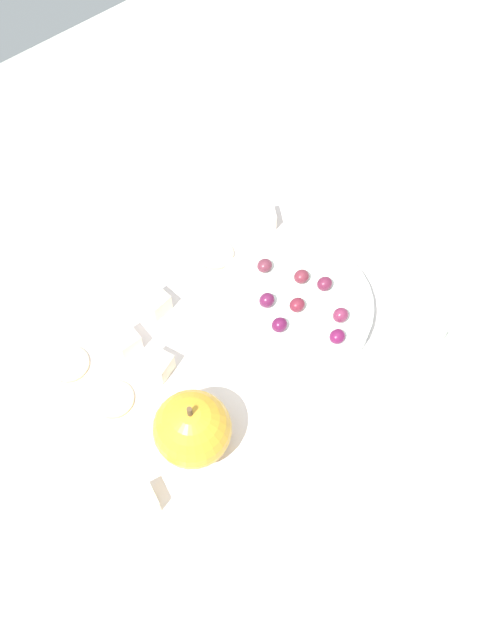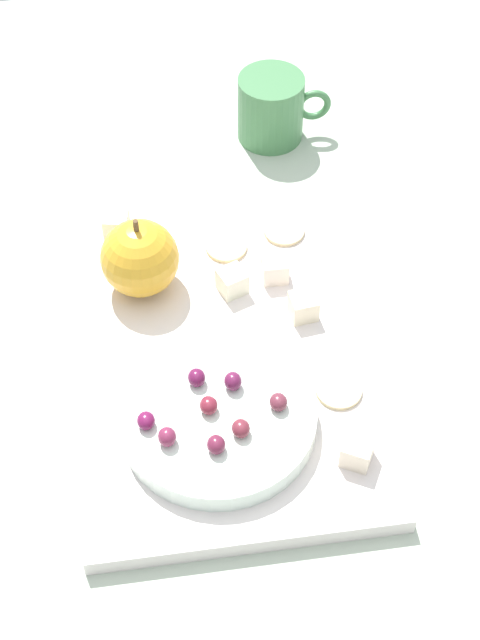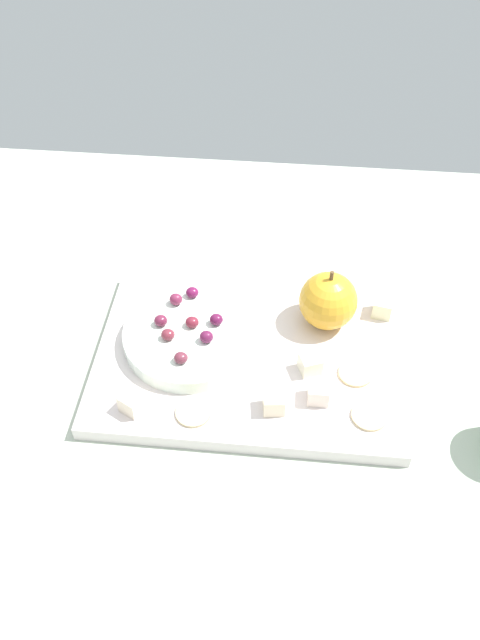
{
  "view_description": "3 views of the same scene",
  "coord_description": "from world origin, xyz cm",
  "px_view_note": "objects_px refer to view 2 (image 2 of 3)",
  "views": [
    {
      "loc": [
        23.19,
        32.94,
        75.03
      ],
      "look_at": [
        -0.06,
        3.71,
        7.89
      ],
      "focal_mm": 41.58,
      "sensor_mm": 36.0,
      "label": 1
    },
    {
      "loc": [
        -51.96,
        9.75,
        75.36
      ],
      "look_at": [
        2.25,
        2.1,
        8.69
      ],
      "focal_mm": 53.65,
      "sensor_mm": 36.0,
      "label": 2
    },
    {
      "loc": [
        5.48,
        -48.82,
        66.63
      ],
      "look_at": [
        0.25,
        5.02,
        9.77
      ],
      "focal_mm": 35.9,
      "sensor_mm": 36.0,
      "label": 3
    }
  ],
  "objects_px": {
    "cracker_0": "(284,231)",
    "grape_4": "(233,381)",
    "platter": "(222,360)",
    "apple_whole": "(140,258)",
    "cheese_cube_2": "(357,452)",
    "serving_dish": "(218,417)",
    "cracker_1": "(226,247)",
    "grape_7": "(282,402)",
    "cracker_2": "(339,390)",
    "grape_6": "(167,437)",
    "cup": "(272,108)",
    "grape_2": "(216,445)",
    "cheese_cube_3": "(116,224)",
    "cheese_cube_1": "(303,306)",
    "grape_5": "(209,405)",
    "cheese_cube_4": "(232,281)",
    "grape_0": "(241,428)",
    "grape_3": "(146,421)",
    "grape_1": "(197,378)",
    "cheese_cube_0": "(275,269)"
  },
  "relations": [
    {
      "from": "grape_7",
      "to": "grape_5",
      "type": "bearing_deg",
      "value": 85.68
    },
    {
      "from": "platter",
      "to": "cracker_0",
      "type": "distance_m",
      "value": 0.17
    },
    {
      "from": "cracker_0",
      "to": "grape_5",
      "type": "xyz_separation_m",
      "value": [
        -0.22,
        0.1,
        0.03
      ]
    },
    {
      "from": "serving_dish",
      "to": "cheese_cube_1",
      "type": "relative_size",
      "value": 6.95
    },
    {
      "from": "cracker_2",
      "to": "grape_6",
      "type": "xyz_separation_m",
      "value": [
        -0.04,
        0.16,
        0.03
      ]
    },
    {
      "from": "grape_2",
      "to": "grape_4",
      "type": "height_order",
      "value": "grape_4"
    },
    {
      "from": "apple_whole",
      "to": "cheese_cube_3",
      "type": "distance_m",
      "value": 0.08
    },
    {
      "from": "cracker_1",
      "to": "grape_5",
      "type": "height_order",
      "value": "grape_5"
    },
    {
      "from": "cracker_0",
      "to": "cup",
      "type": "bearing_deg",
      "value": -5.01
    },
    {
      "from": "grape_0",
      "to": "grape_3",
      "type": "height_order",
      "value": "same"
    },
    {
      "from": "cheese_cube_1",
      "to": "grape_1",
      "type": "distance_m",
      "value": 0.14
    },
    {
      "from": "cracker_0",
      "to": "grape_4",
      "type": "height_order",
      "value": "grape_4"
    },
    {
      "from": "grape_0",
      "to": "grape_7",
      "type": "distance_m",
      "value": 0.04
    },
    {
      "from": "cheese_cube_2",
      "to": "grape_1",
      "type": "relative_size",
      "value": 1.44
    },
    {
      "from": "cheese_cube_3",
      "to": "cracker_0",
      "type": "height_order",
      "value": "cheese_cube_3"
    },
    {
      "from": "serving_dish",
      "to": "grape_7",
      "type": "xyz_separation_m",
      "value": [
        -0.0,
        -0.06,
        0.02
      ]
    },
    {
      "from": "platter",
      "to": "grape_1",
      "type": "bearing_deg",
      "value": 148.32
    },
    {
      "from": "cheese_cube_4",
      "to": "grape_7",
      "type": "relative_size",
      "value": 1.44
    },
    {
      "from": "cheese_cube_0",
      "to": "serving_dish",
      "type": "bearing_deg",
      "value": 154.85
    },
    {
      "from": "cracker_1",
      "to": "grape_4",
      "type": "bearing_deg",
      "value": 174.33
    },
    {
      "from": "cracker_0",
      "to": "cracker_2",
      "type": "distance_m",
      "value": 0.2
    },
    {
      "from": "cheese_cube_1",
      "to": "cheese_cube_3",
      "type": "relative_size",
      "value": 1.0
    },
    {
      "from": "grape_6",
      "to": "cup",
      "type": "bearing_deg",
      "value": -20.3
    },
    {
      "from": "apple_whole",
      "to": "cheese_cube_1",
      "type": "relative_size",
      "value": 3.05
    },
    {
      "from": "grape_1",
      "to": "grape_7",
      "type": "relative_size",
      "value": 1.0
    },
    {
      "from": "grape_2",
      "to": "grape_7",
      "type": "xyz_separation_m",
      "value": [
        0.04,
        -0.06,
        -0.0
      ]
    },
    {
      "from": "grape_3",
      "to": "apple_whole",
      "type": "bearing_deg",
      "value": -2.79
    },
    {
      "from": "grape_7",
      "to": "cracker_0",
      "type": "bearing_deg",
      "value": -10.36
    },
    {
      "from": "platter",
      "to": "grape_7",
      "type": "distance_m",
      "value": 0.1
    },
    {
      "from": "cheese_cube_4",
      "to": "grape_7",
      "type": "xyz_separation_m",
      "value": [
        -0.16,
        -0.02,
        0.02
      ]
    },
    {
      "from": "cheese_cube_0",
      "to": "grape_5",
      "type": "distance_m",
      "value": 0.18
    },
    {
      "from": "cheese_cube_3",
      "to": "cracker_1",
      "type": "height_order",
      "value": "cheese_cube_3"
    },
    {
      "from": "cheese_cube_0",
      "to": "grape_2",
      "type": "distance_m",
      "value": 0.22
    },
    {
      "from": "apple_whole",
      "to": "grape_7",
      "type": "relative_size",
      "value": 4.4
    },
    {
      "from": "cheese_cube_1",
      "to": "cheese_cube_4",
      "type": "height_order",
      "value": "same"
    },
    {
      "from": "grape_1",
      "to": "cheese_cube_0",
      "type": "bearing_deg",
      "value": -34.66
    },
    {
      "from": "apple_whole",
      "to": "cracker_0",
      "type": "height_order",
      "value": "apple_whole"
    },
    {
      "from": "grape_1",
      "to": "cheese_cube_1",
      "type": "bearing_deg",
      "value": -53.84
    },
    {
      "from": "grape_0",
      "to": "grape_4",
      "type": "bearing_deg",
      "value": 0.1
    },
    {
      "from": "serving_dish",
      "to": "cheese_cube_2",
      "type": "relative_size",
      "value": 6.95
    },
    {
      "from": "apple_whole",
      "to": "cracker_1",
      "type": "relative_size",
      "value": 1.81
    },
    {
      "from": "cheese_cube_4",
      "to": "cheese_cube_2",
      "type": "bearing_deg",
      "value": -159.01
    },
    {
      "from": "cheese_cube_0",
      "to": "cracker_2",
      "type": "distance_m",
      "value": 0.15
    },
    {
      "from": "apple_whole",
      "to": "grape_6",
      "type": "xyz_separation_m",
      "value": [
        -0.2,
        -0.01,
        -0.01
      ]
    },
    {
      "from": "cheese_cube_2",
      "to": "cracker_1",
      "type": "xyz_separation_m",
      "value": [
        0.26,
        0.08,
        -0.01
      ]
    },
    {
      "from": "serving_dish",
      "to": "cracker_1",
      "type": "height_order",
      "value": "serving_dish"
    },
    {
      "from": "cheese_cube_2",
      "to": "cheese_cube_1",
      "type": "bearing_deg",
      "value": 5.57
    },
    {
      "from": "platter",
      "to": "apple_whole",
      "type": "relative_size",
      "value": 5.09
    },
    {
      "from": "grape_0",
      "to": "grape_1",
      "type": "bearing_deg",
      "value": 28.48
    },
    {
      "from": "apple_whole",
      "to": "cheese_cube_2",
      "type": "height_order",
      "value": "apple_whole"
    }
  ]
}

